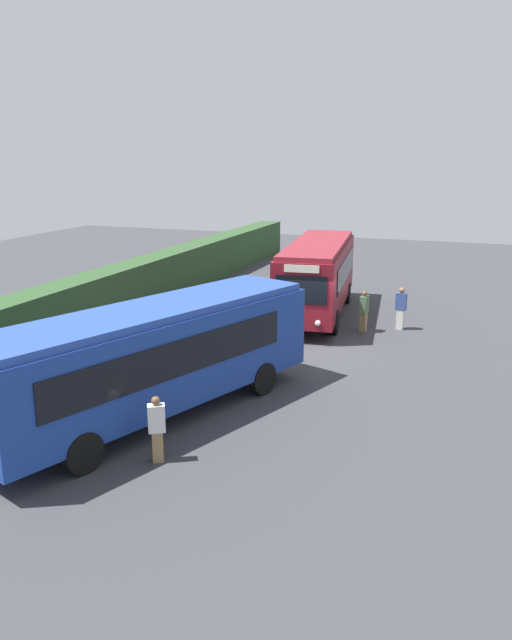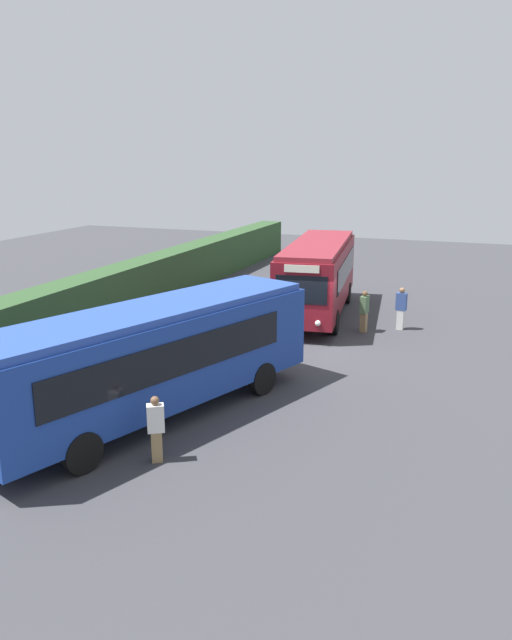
% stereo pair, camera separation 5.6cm
% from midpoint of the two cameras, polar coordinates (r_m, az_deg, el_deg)
% --- Properties ---
extents(ground_plane, '(64.00, 64.00, 0.00)m').
position_cam_midpoint_polar(ground_plane, '(24.09, 4.44, -2.36)').
color(ground_plane, '#38383D').
extents(bus_blue, '(10.53, 5.78, 3.15)m').
position_cam_midpoint_polar(bus_blue, '(17.37, -9.09, -3.08)').
color(bus_blue, navy).
rests_on(bus_blue, ground_plane).
extents(bus_maroon, '(9.46, 3.54, 3.32)m').
position_cam_midpoint_polar(bus_maroon, '(28.20, 5.49, 4.13)').
color(bus_maroon, maroon).
rests_on(bus_maroon, ground_plane).
extents(person_left, '(0.43, 0.48, 1.64)m').
position_cam_midpoint_polar(person_left, '(15.25, -9.01, -9.52)').
color(person_left, olive).
rests_on(person_left, ground_plane).
extents(person_center, '(0.39, 0.51, 1.90)m').
position_cam_midpoint_polar(person_center, '(19.55, -12.86, -3.72)').
color(person_center, black).
rests_on(person_center, ground_plane).
extents(person_right, '(0.48, 0.32, 1.71)m').
position_cam_midpoint_polar(person_right, '(26.08, 9.61, 0.85)').
color(person_right, olive).
rests_on(person_right, ground_plane).
extents(person_far, '(0.30, 0.45, 1.76)m').
position_cam_midpoint_polar(person_far, '(26.75, 12.82, 1.12)').
color(person_far, silver).
rests_on(person_far, ground_plane).
extents(hedge_row, '(44.00, 1.45, 2.23)m').
position_cam_midpoint_polar(hedge_row, '(27.56, -13.84, 1.84)').
color(hedge_row, '#2C4A28').
rests_on(hedge_row, ground_plane).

